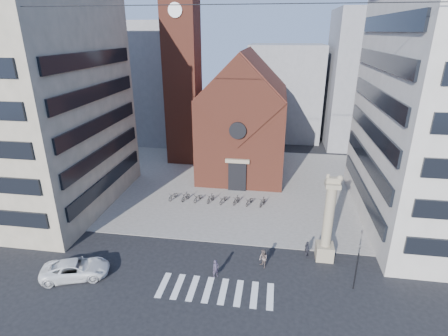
% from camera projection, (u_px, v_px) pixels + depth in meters
% --- Properties ---
extents(ground, '(120.00, 120.00, 0.00)m').
position_uv_depth(ground, '(215.00, 268.00, 32.07)').
color(ground, black).
rests_on(ground, ground).
extents(piazza, '(46.00, 30.00, 0.05)m').
position_uv_depth(piazza, '(239.00, 184.00, 49.54)').
color(piazza, gray).
rests_on(piazza, ground).
extents(zebra_crossing, '(10.20, 3.20, 0.01)m').
position_uv_depth(zebra_crossing, '(216.00, 290.00, 29.23)').
color(zebra_crossing, white).
rests_on(zebra_crossing, ground).
extents(church, '(12.00, 16.65, 18.00)m').
position_uv_depth(church, '(244.00, 119.00, 52.19)').
color(church, brown).
rests_on(church, ground).
extents(campanile, '(5.50, 5.50, 31.20)m').
position_uv_depth(campanile, '(182.00, 63.00, 53.50)').
color(campanile, brown).
rests_on(campanile, ground).
extents(building_left, '(18.00, 20.00, 26.00)m').
position_uv_depth(building_left, '(23.00, 99.00, 39.93)').
color(building_left, tan).
rests_on(building_left, ground).
extents(bg_block_left, '(16.00, 14.00, 22.00)m').
position_uv_depth(bg_block_left, '(150.00, 82.00, 67.69)').
color(bg_block_left, gray).
rests_on(bg_block_left, ground).
extents(bg_block_mid, '(14.00, 12.00, 18.00)m').
position_uv_depth(bg_block_mid, '(284.00, 92.00, 69.34)').
color(bg_block_mid, gray).
rests_on(bg_block_mid, ground).
extents(bg_block_right, '(16.00, 14.00, 24.00)m').
position_uv_depth(bg_block_right, '(375.00, 80.00, 63.21)').
color(bg_block_right, gray).
rests_on(bg_block_right, ground).
extents(lion_column, '(1.63, 1.60, 8.68)m').
position_uv_depth(lion_column, '(328.00, 227.00, 32.15)').
color(lion_column, gray).
rests_on(lion_column, ground).
extents(traffic_light, '(0.13, 0.16, 4.30)m').
position_uv_depth(traffic_light, '(357.00, 266.00, 28.61)').
color(traffic_light, black).
rests_on(traffic_light, ground).
extents(white_car, '(6.21, 4.30, 1.58)m').
position_uv_depth(white_car, '(76.00, 269.00, 30.63)').
color(white_car, white).
rests_on(white_car, ground).
extents(pedestrian_0, '(0.74, 0.72, 1.71)m').
position_uv_depth(pedestrian_0, '(216.00, 269.00, 30.58)').
color(pedestrian_0, '#362E41').
rests_on(pedestrian_0, ground).
extents(pedestrian_1, '(1.07, 1.10, 1.79)m').
position_uv_depth(pedestrian_1, '(263.00, 259.00, 31.84)').
color(pedestrian_1, '#62534E').
rests_on(pedestrian_1, ground).
extents(pedestrian_2, '(0.64, 1.04, 1.65)m').
position_uv_depth(pedestrian_2, '(307.00, 249.00, 33.34)').
color(pedestrian_2, '#2A2A32').
rests_on(pedestrian_2, ground).
extents(scooter_0, '(1.26, 1.95, 0.97)m').
position_uv_depth(scooter_0, '(173.00, 196.00, 44.79)').
color(scooter_0, black).
rests_on(scooter_0, piazza).
extents(scooter_1, '(1.11, 1.85, 1.08)m').
position_uv_depth(scooter_1, '(186.00, 196.00, 44.53)').
color(scooter_1, black).
rests_on(scooter_1, piazza).
extents(scooter_2, '(1.26, 1.95, 0.97)m').
position_uv_depth(scooter_2, '(198.00, 198.00, 44.32)').
color(scooter_2, black).
rests_on(scooter_2, piazza).
extents(scooter_3, '(1.11, 1.85, 1.08)m').
position_uv_depth(scooter_3, '(211.00, 198.00, 44.07)').
color(scooter_3, black).
rests_on(scooter_3, piazza).
extents(scooter_4, '(1.26, 1.95, 0.97)m').
position_uv_depth(scooter_4, '(223.00, 199.00, 43.86)').
color(scooter_4, black).
rests_on(scooter_4, piazza).
extents(scooter_5, '(1.11, 1.85, 1.08)m').
position_uv_depth(scooter_5, '(236.00, 200.00, 43.61)').
color(scooter_5, black).
rests_on(scooter_5, piazza).
extents(scooter_6, '(1.26, 1.95, 0.97)m').
position_uv_depth(scooter_6, '(249.00, 201.00, 43.40)').
color(scooter_6, black).
rests_on(scooter_6, piazza).
extents(scooter_7, '(1.11, 1.85, 1.08)m').
position_uv_depth(scooter_7, '(263.00, 202.00, 43.14)').
color(scooter_7, black).
rests_on(scooter_7, piazza).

